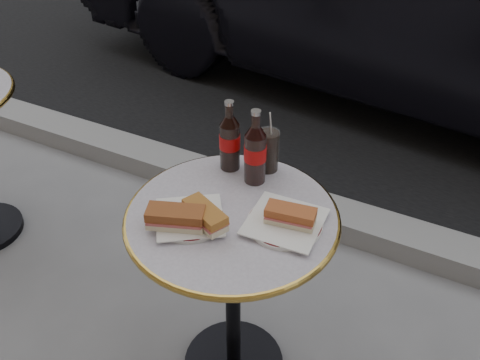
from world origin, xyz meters
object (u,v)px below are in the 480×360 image
at_px(cola_bottle_left, 230,135).
at_px(cola_bottle_right, 255,147).
at_px(plate_left, 190,219).
at_px(cola_glass, 268,151).
at_px(bistro_table, 233,299).
at_px(plate_right, 285,223).

relative_size(cola_bottle_left, cola_bottle_right, 0.97).
relative_size(plate_left, cola_bottle_right, 0.80).
xyz_separation_m(plate_left, cola_glass, (0.09, 0.33, 0.06)).
distance_m(bistro_table, plate_right, 0.40).
bearing_deg(cola_glass, bistro_table, -89.32).
xyz_separation_m(bistro_table, cola_bottle_left, (-0.11, 0.20, 0.49)).
xyz_separation_m(bistro_table, cola_glass, (-0.00, 0.25, 0.44)).
distance_m(cola_bottle_right, cola_glass, 0.09).
distance_m(plate_right, cola_bottle_left, 0.34).
height_order(plate_right, cola_bottle_left, cola_bottle_left).
xyz_separation_m(plate_left, plate_right, (0.24, 0.11, 0.00)).
bearing_deg(cola_bottle_left, cola_bottle_right, -14.97).
bearing_deg(plate_left, plate_right, 23.28).
distance_m(bistro_table, plate_left, 0.39).
distance_m(cola_bottle_left, cola_bottle_right, 0.10).
relative_size(plate_right, cola_bottle_left, 0.89).
bearing_deg(plate_left, cola_glass, 74.90).
relative_size(bistro_table, cola_glass, 5.27).
height_order(plate_left, cola_glass, cola_glass).
distance_m(cola_bottle_left, cola_glass, 0.13).
bearing_deg(cola_bottle_left, cola_glass, 22.84).
xyz_separation_m(bistro_table, plate_right, (0.15, 0.03, 0.37)).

